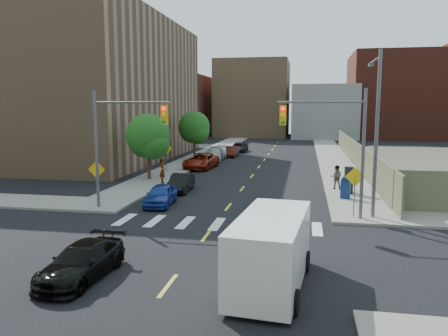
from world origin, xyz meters
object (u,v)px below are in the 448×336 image
at_px(black_sedan, 82,262).
at_px(pedestrian_east, 336,177).
at_px(parked_car_grey, 239,147).
at_px(pedestrian_west, 163,171).
at_px(parked_car_red, 201,161).
at_px(parked_car_silver, 214,154).
at_px(parked_car_blue, 161,195).
at_px(parked_car_black, 181,183).
at_px(cargo_van, 272,248).
at_px(mailbox, 345,188).
at_px(payphone, 349,180).
at_px(parked_car_maroon, 232,152).
at_px(parked_car_white, 221,150).

height_order(black_sedan, pedestrian_east, pedestrian_east).
distance_m(parked_car_grey, pedestrian_west, 25.92).
relative_size(parked_car_red, parked_car_silver, 1.06).
xyz_separation_m(pedestrian_west, pedestrian_east, (13.08, -0.05, -0.08)).
height_order(parked_car_blue, pedestrian_east, pedestrian_east).
relative_size(parked_car_blue, parked_car_silver, 0.75).
bearing_deg(parked_car_black, cargo_van, -66.36).
distance_m(parked_car_red, mailbox, 17.86).
bearing_deg(cargo_van, mailbox, 81.14).
bearing_deg(pedestrian_west, parked_car_grey, -15.38).
relative_size(mailbox, payphone, 0.79).
distance_m(parked_car_maroon, cargo_van, 38.33).
bearing_deg(parked_car_red, parked_car_maroon, 87.44).
height_order(parked_car_white, parked_car_maroon, parked_car_white).
bearing_deg(parked_car_maroon, black_sedan, -87.64).
bearing_deg(pedestrian_east, cargo_van, 85.91).
relative_size(parked_car_grey, pedestrian_west, 2.35).
relative_size(parked_car_blue, parked_car_white, 0.87).
height_order(black_sedan, payphone, payphone).
bearing_deg(parked_car_silver, pedestrian_east, -55.76).
distance_m(parked_car_black, parked_car_maroon, 22.15).
xyz_separation_m(parked_car_black, pedestrian_west, (-2.10, 2.23, 0.47)).
distance_m(payphone, pedestrian_west, 13.89).
height_order(mailbox, pedestrian_west, pedestrian_west).
relative_size(parked_car_silver, parked_car_white, 1.17).
xyz_separation_m(parked_car_white, cargo_van, (8.97, -37.45, 0.56)).
relative_size(parked_car_silver, pedestrian_east, 2.95).
xyz_separation_m(parked_car_grey, black_sedan, (1.00, -44.13, -0.00)).
bearing_deg(parked_car_silver, mailbox, -59.99).
bearing_deg(parked_car_red, parked_car_white, 94.46).
relative_size(parked_car_silver, parked_car_maroon, 1.35).
bearing_deg(mailbox, parked_car_grey, 122.83).
distance_m(parked_car_red, parked_car_silver, 6.24).
height_order(parked_car_black, parked_car_maroon, parked_car_black).
relative_size(parked_car_blue, pedestrian_east, 2.20).
height_order(parked_car_black, pedestrian_east, pedestrian_east).
bearing_deg(parked_car_maroon, cargo_van, -77.59).
bearing_deg(parked_car_maroon, parked_car_grey, 90.87).
relative_size(mailbox, pedestrian_west, 0.77).
bearing_deg(cargo_van, parked_car_grey, 105.53).
distance_m(parked_car_black, parked_car_grey, 28.06).
height_order(cargo_van, payphone, cargo_van).
relative_size(parked_car_silver, parked_car_grey, 1.15).
bearing_deg(black_sedan, pedestrian_west, 103.05).
distance_m(parked_car_black, parked_car_silver, 17.87).
bearing_deg(payphone, black_sedan, -125.97).
relative_size(cargo_van, mailbox, 3.86).
distance_m(parked_car_white, pedestrian_east, 23.37).
distance_m(parked_car_red, parked_car_white, 10.47).
bearing_deg(parked_car_grey, black_sedan, -88.01).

